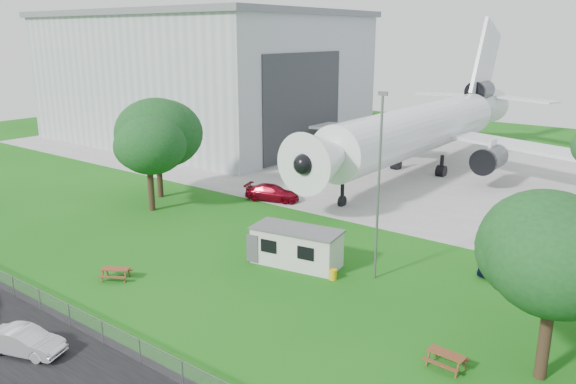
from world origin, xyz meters
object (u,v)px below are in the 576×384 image
Objects in this scene: hangar at (201,76)px; picnic_west at (116,279)px; airliner at (424,126)px; picnic_east at (445,367)px; car_centre_sedan at (25,341)px; site_cabin at (297,247)px.

hangar reaches higher than picnic_west.
airliner reaches higher than picnic_east.
picnic_west is 9.07m from car_centre_sedan.
airliner is 48.49m from car_centre_sedan.
airliner is 41.16m from picnic_east.
hangar is at bearing 149.96° from picnic_east.
picnic_west is at bearing -94.48° from airliner.
hangar reaches higher than car_centre_sedan.
site_cabin reaches higher than car_centre_sedan.
hangar is at bearing 142.67° from site_cabin.
site_cabin is (40.76, -31.09, -8.09)m from hangar.
airliner is 6.88× the size of site_cabin.
hangar is 61.36m from car_centre_sedan.
car_centre_sedan is (-17.21, -11.59, 0.67)m from picnic_east.
site_cabin is at bearing 160.71° from picnic_east.
hangar is 36.21m from airliner.
site_cabin is 3.85× the size of picnic_east.
site_cabin reaches higher than picnic_west.
site_cabin is (4.79, -30.95, -3.96)m from airliner.
site_cabin is at bearing -81.21° from airliner.
picnic_west is 0.44× the size of car_centre_sedan.
airliner is 31.56m from site_cabin.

